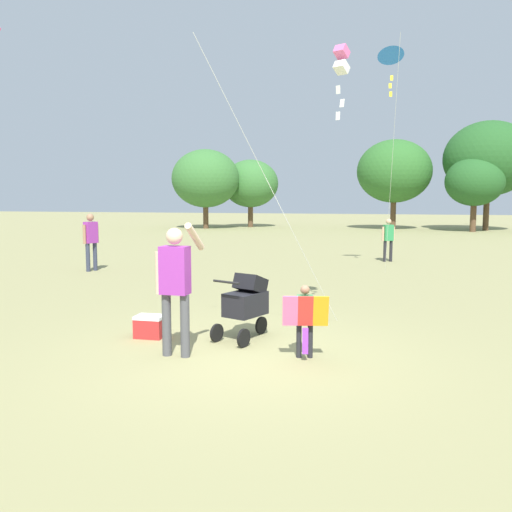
{
  "coord_description": "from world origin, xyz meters",
  "views": [
    {
      "loc": [
        1.81,
        -7.18,
        2.23
      ],
      "look_at": [
        -0.03,
        0.95,
        1.3
      ],
      "focal_mm": 38.25,
      "sensor_mm": 36.0,
      "label": 1
    }
  ],
  "objects_px": {
    "child_with_butterfly_kite": "(305,315)",
    "kite_adult_black": "(340,64)",
    "person_red_shirt": "(91,237)",
    "person_sitting_far": "(388,236)",
    "kite_orange_delta": "(391,57)",
    "stroller": "(246,301)",
    "person_adult_flyer": "(175,280)",
    "cooler_box": "(150,326)"
  },
  "relations": [
    {
      "from": "child_with_butterfly_kite",
      "to": "kite_adult_black",
      "type": "relative_size",
      "value": 0.21
    },
    {
      "from": "person_red_shirt",
      "to": "person_sitting_far",
      "type": "relative_size",
      "value": 1.17
    },
    {
      "from": "child_with_butterfly_kite",
      "to": "kite_adult_black",
      "type": "distance_m",
      "value": 4.48
    },
    {
      "from": "kite_adult_black",
      "to": "kite_orange_delta",
      "type": "distance_m",
      "value": 6.72
    },
    {
      "from": "person_red_shirt",
      "to": "stroller",
      "type": "bearing_deg",
      "value": -45.71
    },
    {
      "from": "kite_adult_black",
      "to": "kite_orange_delta",
      "type": "height_order",
      "value": "kite_orange_delta"
    },
    {
      "from": "stroller",
      "to": "child_with_butterfly_kite",
      "type": "bearing_deg",
      "value": -38.28
    },
    {
      "from": "stroller",
      "to": "kite_adult_black",
      "type": "height_order",
      "value": "kite_adult_black"
    },
    {
      "from": "kite_orange_delta",
      "to": "child_with_butterfly_kite",
      "type": "bearing_deg",
      "value": -97.48
    },
    {
      "from": "person_adult_flyer",
      "to": "kite_orange_delta",
      "type": "xyz_separation_m",
      "value": [
        2.91,
        9.08,
        4.96
      ]
    },
    {
      "from": "person_adult_flyer",
      "to": "kite_orange_delta",
      "type": "height_order",
      "value": "kite_orange_delta"
    },
    {
      "from": "stroller",
      "to": "kite_orange_delta",
      "type": "xyz_separation_m",
      "value": [
        2.18,
        7.98,
        5.43
      ]
    },
    {
      "from": "stroller",
      "to": "person_red_shirt",
      "type": "distance_m",
      "value": 9.03
    },
    {
      "from": "kite_orange_delta",
      "to": "person_sitting_far",
      "type": "bearing_deg",
      "value": 87.8
    },
    {
      "from": "kite_adult_black",
      "to": "person_red_shirt",
      "type": "relative_size",
      "value": 2.81
    },
    {
      "from": "person_sitting_far",
      "to": "child_with_butterfly_kite",
      "type": "bearing_deg",
      "value": -96.22
    },
    {
      "from": "child_with_butterfly_kite",
      "to": "person_red_shirt",
      "type": "xyz_separation_m",
      "value": [
        -7.33,
        7.27,
        0.39
      ]
    },
    {
      "from": "person_sitting_far",
      "to": "person_adult_flyer",
      "type": "bearing_deg",
      "value": -104.27
    },
    {
      "from": "stroller",
      "to": "person_sitting_far",
      "type": "height_order",
      "value": "person_sitting_far"
    },
    {
      "from": "person_red_shirt",
      "to": "cooler_box",
      "type": "distance_m",
      "value": 8.28
    },
    {
      "from": "person_adult_flyer",
      "to": "person_sitting_far",
      "type": "distance_m",
      "value": 12.25
    },
    {
      "from": "stroller",
      "to": "person_adult_flyer",
      "type": "bearing_deg",
      "value": -123.72
    },
    {
      "from": "child_with_butterfly_kite",
      "to": "cooler_box",
      "type": "distance_m",
      "value": 2.63
    },
    {
      "from": "stroller",
      "to": "person_sitting_far",
      "type": "relative_size",
      "value": 0.76
    },
    {
      "from": "kite_adult_black",
      "to": "cooler_box",
      "type": "bearing_deg",
      "value": -147.66
    },
    {
      "from": "stroller",
      "to": "person_sitting_far",
      "type": "xyz_separation_m",
      "value": [
        2.29,
        10.77,
        0.25
      ]
    },
    {
      "from": "person_adult_flyer",
      "to": "person_red_shirt",
      "type": "xyz_separation_m",
      "value": [
        -5.57,
        7.56,
        -0.08
      ]
    },
    {
      "from": "child_with_butterfly_kite",
      "to": "kite_orange_delta",
      "type": "distance_m",
      "value": 10.39
    },
    {
      "from": "stroller",
      "to": "cooler_box",
      "type": "relative_size",
      "value": 2.47
    },
    {
      "from": "cooler_box",
      "to": "kite_orange_delta",
      "type": "bearing_deg",
      "value": 65.88
    },
    {
      "from": "cooler_box",
      "to": "stroller",
      "type": "bearing_deg",
      "value": 9.15
    },
    {
      "from": "kite_orange_delta",
      "to": "cooler_box",
      "type": "bearing_deg",
      "value": -114.12
    },
    {
      "from": "person_red_shirt",
      "to": "person_sitting_far",
      "type": "distance_m",
      "value": 9.61
    },
    {
      "from": "stroller",
      "to": "kite_orange_delta",
      "type": "relative_size",
      "value": 0.18
    },
    {
      "from": "child_with_butterfly_kite",
      "to": "kite_adult_black",
      "type": "xyz_separation_m",
      "value": [
        0.24,
        2.32,
        3.82
      ]
    },
    {
      "from": "child_with_butterfly_kite",
      "to": "cooler_box",
      "type": "xyz_separation_m",
      "value": [
        -2.53,
        0.57,
        -0.43
      ]
    },
    {
      "from": "stroller",
      "to": "person_red_shirt",
      "type": "bearing_deg",
      "value": 134.29
    },
    {
      "from": "kite_orange_delta",
      "to": "cooler_box",
      "type": "relative_size",
      "value": 14.06
    },
    {
      "from": "child_with_butterfly_kite",
      "to": "person_red_shirt",
      "type": "relative_size",
      "value": 0.6
    },
    {
      "from": "child_with_butterfly_kite",
      "to": "person_sitting_far",
      "type": "relative_size",
      "value": 0.7
    },
    {
      "from": "child_with_butterfly_kite",
      "to": "cooler_box",
      "type": "relative_size",
      "value": 2.26
    },
    {
      "from": "person_adult_flyer",
      "to": "kite_adult_black",
      "type": "xyz_separation_m",
      "value": [
        2.0,
        2.61,
        3.36
      ]
    }
  ]
}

